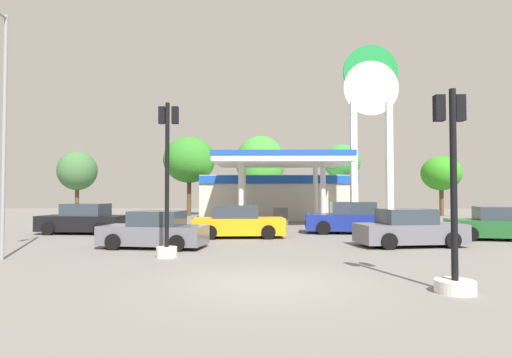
{
  "coord_description": "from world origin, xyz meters",
  "views": [
    {
      "loc": [
        -0.04,
        -9.99,
        2.14
      ],
      "look_at": [
        -0.42,
        15.47,
        2.92
      ],
      "focal_mm": 29.64,
      "sensor_mm": 36.0,
      "label": 1
    }
  ],
  "objects_px": {
    "car_4": "(497,225)",
    "traffic_signal_0": "(167,200)",
    "tree_1": "(189,160)",
    "tree_3": "(342,162)",
    "car_1": "(238,223)",
    "tree_2": "(260,162)",
    "car_0": "(84,220)",
    "tree_0": "(77,171)",
    "traffic_signal_1": "(453,225)",
    "corner_streetlamp": "(1,113)",
    "car_5": "(154,231)",
    "tree_4": "(441,173)",
    "car_3": "(409,229)",
    "station_pole_sign": "(371,111)",
    "car_2": "(350,219)"
  },
  "relations": [
    {
      "from": "car_4",
      "to": "tree_3",
      "type": "bearing_deg",
      "value": 99.84
    },
    {
      "from": "car_4",
      "to": "corner_streetlamp",
      "type": "bearing_deg",
      "value": -162.18
    },
    {
      "from": "car_0",
      "to": "car_4",
      "type": "bearing_deg",
      "value": -7.3
    },
    {
      "from": "station_pole_sign",
      "to": "car_2",
      "type": "relative_size",
      "value": 2.57
    },
    {
      "from": "car_4",
      "to": "tree_4",
      "type": "relative_size",
      "value": 0.82
    },
    {
      "from": "car_1",
      "to": "tree_4",
      "type": "xyz_separation_m",
      "value": [
        17.19,
        18.17,
        3.11
      ]
    },
    {
      "from": "car_4",
      "to": "tree_2",
      "type": "distance_m",
      "value": 22.31
    },
    {
      "from": "car_4",
      "to": "tree_2",
      "type": "xyz_separation_m",
      "value": [
        -10.68,
        19.14,
        4.15
      ]
    },
    {
      "from": "car_4",
      "to": "car_1",
      "type": "bearing_deg",
      "value": 176.02
    },
    {
      "from": "station_pole_sign",
      "to": "tree_0",
      "type": "xyz_separation_m",
      "value": [
        -23.32,
        7.8,
        -3.64
      ]
    },
    {
      "from": "tree_3",
      "to": "corner_streetlamp",
      "type": "height_order",
      "value": "corner_streetlamp"
    },
    {
      "from": "tree_4",
      "to": "corner_streetlamp",
      "type": "xyz_separation_m",
      "value": [
        -24.28,
        -25.0,
        0.83
      ]
    },
    {
      "from": "station_pole_sign",
      "to": "car_5",
      "type": "xyz_separation_m",
      "value": [
        -11.47,
        -12.25,
        -6.96
      ]
    },
    {
      "from": "car_2",
      "to": "corner_streetlamp",
      "type": "xyz_separation_m",
      "value": [
        -12.78,
        -8.97,
        3.89
      ]
    },
    {
      "from": "corner_streetlamp",
      "to": "car_0",
      "type": "bearing_deg",
      "value": 96.51
    },
    {
      "from": "car_0",
      "to": "car_1",
      "type": "height_order",
      "value": "car_0"
    },
    {
      "from": "car_5",
      "to": "car_2",
      "type": "bearing_deg",
      "value": 34.13
    },
    {
      "from": "tree_1",
      "to": "tree_4",
      "type": "xyz_separation_m",
      "value": [
        22.64,
        0.24,
        -1.22
      ]
    },
    {
      "from": "station_pole_sign",
      "to": "tree_4",
      "type": "bearing_deg",
      "value": 47.93
    },
    {
      "from": "car_4",
      "to": "tree_3",
      "type": "relative_size",
      "value": 0.69
    },
    {
      "from": "car_2",
      "to": "car_4",
      "type": "xyz_separation_m",
      "value": [
        5.94,
        -2.95,
        -0.07
      ]
    },
    {
      "from": "car_1",
      "to": "tree_3",
      "type": "bearing_deg",
      "value": 65.48
    },
    {
      "from": "car_2",
      "to": "tree_2",
      "type": "relative_size",
      "value": 0.65
    },
    {
      "from": "car_5",
      "to": "tree_1",
      "type": "distance_m",
      "value": 22.25
    },
    {
      "from": "car_0",
      "to": "car_1",
      "type": "relative_size",
      "value": 1.01
    },
    {
      "from": "car_0",
      "to": "tree_1",
      "type": "relative_size",
      "value": 0.62
    },
    {
      "from": "tree_1",
      "to": "tree_2",
      "type": "bearing_deg",
      "value": 3.64
    },
    {
      "from": "car_0",
      "to": "tree_0",
      "type": "bearing_deg",
      "value": 114.99
    },
    {
      "from": "tree_2",
      "to": "car_3",
      "type": "bearing_deg",
      "value": -74.47
    },
    {
      "from": "tree_0",
      "to": "corner_streetlamp",
      "type": "relative_size",
      "value": 0.73
    },
    {
      "from": "car_0",
      "to": "corner_streetlamp",
      "type": "distance_m",
      "value": 9.45
    },
    {
      "from": "car_3",
      "to": "tree_2",
      "type": "height_order",
      "value": "tree_2"
    },
    {
      "from": "tree_4",
      "to": "corner_streetlamp",
      "type": "height_order",
      "value": "corner_streetlamp"
    },
    {
      "from": "car_4",
      "to": "traffic_signal_0",
      "type": "distance_m",
      "value": 14.66
    },
    {
      "from": "traffic_signal_1",
      "to": "tree_1",
      "type": "distance_m",
      "value": 30.84
    },
    {
      "from": "station_pole_sign",
      "to": "car_1",
      "type": "height_order",
      "value": "station_pole_sign"
    },
    {
      "from": "car_0",
      "to": "tree_4",
      "type": "relative_size",
      "value": 0.83
    },
    {
      "from": "car_0",
      "to": "tree_2",
      "type": "relative_size",
      "value": 0.61
    },
    {
      "from": "traffic_signal_1",
      "to": "tree_2",
      "type": "xyz_separation_m",
      "value": [
        -4.25,
        29.12,
        3.39
      ]
    },
    {
      "from": "car_5",
      "to": "corner_streetlamp",
      "type": "relative_size",
      "value": 0.53
    },
    {
      "from": "tree_2",
      "to": "car_2",
      "type": "bearing_deg",
      "value": -73.69
    },
    {
      "from": "tree_1",
      "to": "tree_3",
      "type": "distance_m",
      "value": 13.78
    },
    {
      "from": "car_1",
      "to": "tree_2",
      "type": "distance_m",
      "value": 18.82
    },
    {
      "from": "station_pole_sign",
      "to": "traffic_signal_1",
      "type": "distance_m",
      "value": 20.51
    },
    {
      "from": "traffic_signal_1",
      "to": "corner_streetlamp",
      "type": "xyz_separation_m",
      "value": [
        -12.3,
        3.96,
        3.2
      ]
    },
    {
      "from": "car_5",
      "to": "corner_streetlamp",
      "type": "height_order",
      "value": "corner_streetlamp"
    },
    {
      "from": "car_1",
      "to": "tree_0",
      "type": "distance_m",
      "value": 22.3
    },
    {
      "from": "car_0",
      "to": "tree_1",
      "type": "distance_m",
      "value": 16.98
    },
    {
      "from": "tree_2",
      "to": "corner_streetlamp",
      "type": "xyz_separation_m",
      "value": [
        -8.04,
        -25.16,
        -0.19
      ]
    },
    {
      "from": "station_pole_sign",
      "to": "tree_4",
      "type": "relative_size",
      "value": 2.26
    }
  ]
}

